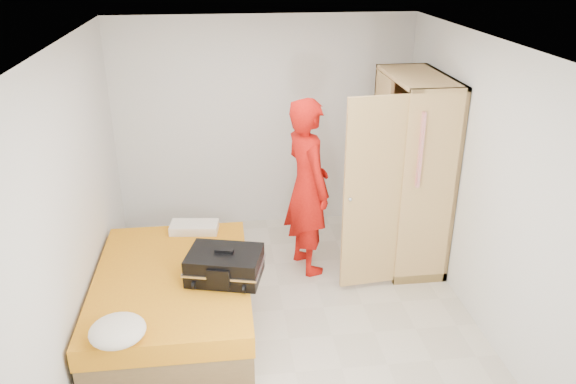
{
  "coord_description": "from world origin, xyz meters",
  "views": [
    {
      "loc": [
        -0.51,
        -4.57,
        3.3
      ],
      "look_at": [
        0.12,
        0.62,
        1.0
      ],
      "focal_mm": 35.0,
      "sensor_mm": 36.0,
      "label": 1
    }
  ],
  "objects": [
    {
      "name": "room",
      "position": [
        0.0,
        0.0,
        1.3
      ],
      "size": [
        4.0,
        4.02,
        2.6
      ],
      "color": "beige",
      "rests_on": "ground"
    },
    {
      "name": "person",
      "position": [
        0.35,
        0.81,
        0.96
      ],
      "size": [
        0.65,
        0.81,
        1.92
      ],
      "primitive_type": "imported",
      "rotation": [
        0.0,
        0.0,
        1.88
      ],
      "color": "red",
      "rests_on": "ground"
    },
    {
      "name": "suitcase",
      "position": [
        -0.55,
        -0.13,
        0.63
      ],
      "size": [
        0.77,
        0.64,
        0.29
      ],
      "rotation": [
        0.0,
        0.0,
        -0.25
      ],
      "color": "black",
      "rests_on": "bed"
    },
    {
      "name": "round_cushion",
      "position": [
        -1.39,
        -0.92,
        0.58
      ],
      "size": [
        0.44,
        0.44,
        0.17
      ],
      "primitive_type": "ellipsoid",
      "color": "white",
      "rests_on": "bed"
    },
    {
      "name": "pillow",
      "position": [
        -0.86,
        0.83,
        0.55
      ],
      "size": [
        0.53,
        0.31,
        0.09
      ],
      "primitive_type": "cube",
      "rotation": [
        0.0,
        0.0,
        -0.11
      ],
      "color": "white",
      "rests_on": "bed"
    },
    {
      "name": "bed",
      "position": [
        -1.05,
        -0.02,
        0.25
      ],
      "size": [
        1.42,
        2.02,
        0.5
      ],
      "color": "brown",
      "rests_on": "ground"
    },
    {
      "name": "wardrobe",
      "position": [
        1.45,
        0.85,
        1.0
      ],
      "size": [
        1.17,
        1.24,
        2.1
      ],
      "color": "#DDAD6B",
      "rests_on": "ground"
    }
  ]
}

